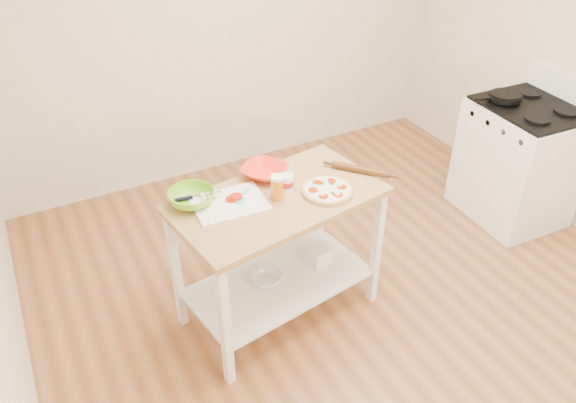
{
  "coord_description": "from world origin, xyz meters",
  "views": [
    {
      "loc": [
        -1.66,
        -2.03,
        2.7
      ],
      "look_at": [
        -0.4,
        0.38,
        0.82
      ],
      "focal_mm": 35.0,
      "sensor_mm": 36.0,
      "label": 1
    }
  ],
  "objects_px": {
    "cutting_board": "(229,203)",
    "knife": "(192,197)",
    "yogurt_tub": "(286,183)",
    "shelf_glass_bowl": "(267,279)",
    "beer_pint": "(277,188)",
    "rolling_pin": "(361,170)",
    "pizza": "(327,190)",
    "prep_island": "(278,232)",
    "orange_bowl": "(264,171)",
    "shelf_bin": "(318,256)",
    "skillet": "(505,97)",
    "gas_stove": "(518,161)",
    "spatula": "(243,196)",
    "green_bowl": "(191,198)"
  },
  "relations": [
    {
      "from": "prep_island",
      "to": "shelf_bin",
      "type": "bearing_deg",
      "value": 5.89
    },
    {
      "from": "shelf_bin",
      "to": "yogurt_tub",
      "type": "bearing_deg",
      "value": 176.98
    },
    {
      "from": "skillet",
      "to": "shelf_bin",
      "type": "height_order",
      "value": "skillet"
    },
    {
      "from": "rolling_pin",
      "to": "shelf_bin",
      "type": "distance_m",
      "value": 0.65
    },
    {
      "from": "pizza",
      "to": "beer_pint",
      "type": "xyz_separation_m",
      "value": [
        -0.28,
        0.08,
        0.06
      ]
    },
    {
      "from": "skillet",
      "to": "orange_bowl",
      "type": "relative_size",
      "value": 1.46
    },
    {
      "from": "spatula",
      "to": "rolling_pin",
      "type": "height_order",
      "value": "rolling_pin"
    },
    {
      "from": "green_bowl",
      "to": "rolling_pin",
      "type": "height_order",
      "value": "green_bowl"
    },
    {
      "from": "knife",
      "to": "beer_pint",
      "type": "xyz_separation_m",
      "value": [
        0.43,
        -0.21,
        0.06
      ]
    },
    {
      "from": "knife",
      "to": "orange_bowl",
      "type": "xyz_separation_m",
      "value": [
        0.47,
        0.04,
        0.01
      ]
    },
    {
      "from": "pizza",
      "to": "beer_pint",
      "type": "distance_m",
      "value": 0.3
    },
    {
      "from": "prep_island",
      "to": "shelf_glass_bowl",
      "type": "distance_m",
      "value": 0.37
    },
    {
      "from": "skillet",
      "to": "orange_bowl",
      "type": "height_order",
      "value": "skillet"
    },
    {
      "from": "cutting_board",
      "to": "shelf_bin",
      "type": "height_order",
      "value": "cutting_board"
    },
    {
      "from": "prep_island",
      "to": "shelf_glass_bowl",
      "type": "height_order",
      "value": "prep_island"
    },
    {
      "from": "prep_island",
      "to": "shelf_bin",
      "type": "relative_size",
      "value": 10.3
    },
    {
      "from": "yogurt_tub",
      "to": "shelf_glass_bowl",
      "type": "height_order",
      "value": "yogurt_tub"
    },
    {
      "from": "prep_island",
      "to": "orange_bowl",
      "type": "xyz_separation_m",
      "value": [
        0.03,
        0.24,
        0.28
      ]
    },
    {
      "from": "skillet",
      "to": "yogurt_tub",
      "type": "height_order",
      "value": "yogurt_tub"
    },
    {
      "from": "pizza",
      "to": "beer_pint",
      "type": "bearing_deg",
      "value": 164.57
    },
    {
      "from": "orange_bowl",
      "to": "shelf_glass_bowl",
      "type": "distance_m",
      "value": 0.69
    },
    {
      "from": "knife",
      "to": "rolling_pin",
      "type": "relative_size",
      "value": 0.76
    },
    {
      "from": "green_bowl",
      "to": "shelf_glass_bowl",
      "type": "distance_m",
      "value": 0.77
    },
    {
      "from": "prep_island",
      "to": "rolling_pin",
      "type": "bearing_deg",
      "value": 0.09
    },
    {
      "from": "shelf_bin",
      "to": "skillet",
      "type": "bearing_deg",
      "value": 8.81
    },
    {
      "from": "orange_bowl",
      "to": "shelf_bin",
      "type": "xyz_separation_m",
      "value": [
        0.27,
        -0.21,
        -0.61
      ]
    },
    {
      "from": "rolling_pin",
      "to": "pizza",
      "type": "bearing_deg",
      "value": -162.67
    },
    {
      "from": "spatula",
      "to": "green_bowl",
      "type": "height_order",
      "value": "green_bowl"
    },
    {
      "from": "cutting_board",
      "to": "knife",
      "type": "bearing_deg",
      "value": 145.26
    },
    {
      "from": "orange_bowl",
      "to": "knife",
      "type": "bearing_deg",
      "value": -175.18
    },
    {
      "from": "shelf_glass_bowl",
      "to": "beer_pint",
      "type": "bearing_deg",
      "value": -27.14
    },
    {
      "from": "knife",
      "to": "rolling_pin",
      "type": "height_order",
      "value": "rolling_pin"
    },
    {
      "from": "pizza",
      "to": "shelf_glass_bowl",
      "type": "xyz_separation_m",
      "value": [
        -0.35,
        0.11,
        -0.63
      ]
    },
    {
      "from": "gas_stove",
      "to": "rolling_pin",
      "type": "bearing_deg",
      "value": -172.54
    },
    {
      "from": "knife",
      "to": "green_bowl",
      "type": "distance_m",
      "value": 0.05
    },
    {
      "from": "prep_island",
      "to": "skillet",
      "type": "xyz_separation_m",
      "value": [
        2.03,
        0.3,
        0.32
      ]
    },
    {
      "from": "knife",
      "to": "green_bowl",
      "type": "relative_size",
      "value": 1.05
    },
    {
      "from": "rolling_pin",
      "to": "knife",
      "type": "bearing_deg",
      "value": 168.63
    },
    {
      "from": "spatula",
      "to": "pizza",
      "type": "bearing_deg",
      "value": -52.14
    },
    {
      "from": "yogurt_tub",
      "to": "green_bowl",
      "type": "bearing_deg",
      "value": 167.19
    },
    {
      "from": "cutting_board",
      "to": "beer_pint",
      "type": "xyz_separation_m",
      "value": [
        0.26,
        -0.08,
        0.07
      ]
    },
    {
      "from": "yogurt_tub",
      "to": "shelf_glass_bowl",
      "type": "bearing_deg",
      "value": -172.13
    },
    {
      "from": "knife",
      "to": "shelf_glass_bowl",
      "type": "bearing_deg",
      "value": -17.68
    },
    {
      "from": "pizza",
      "to": "spatula",
      "type": "bearing_deg",
      "value": 159.82
    },
    {
      "from": "skillet",
      "to": "shelf_bin",
      "type": "bearing_deg",
      "value": -154.66
    },
    {
      "from": "prep_island",
      "to": "skillet",
      "type": "distance_m",
      "value": 2.08
    },
    {
      "from": "orange_bowl",
      "to": "skillet",
      "type": "bearing_deg",
      "value": 1.61
    },
    {
      "from": "gas_stove",
      "to": "green_bowl",
      "type": "xyz_separation_m",
      "value": [
        -2.61,
        0.03,
        0.47
      ]
    },
    {
      "from": "pizza",
      "to": "orange_bowl",
      "type": "height_order",
      "value": "orange_bowl"
    },
    {
      "from": "gas_stove",
      "to": "yogurt_tub",
      "type": "bearing_deg",
      "value": -174.81
    }
  ]
}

